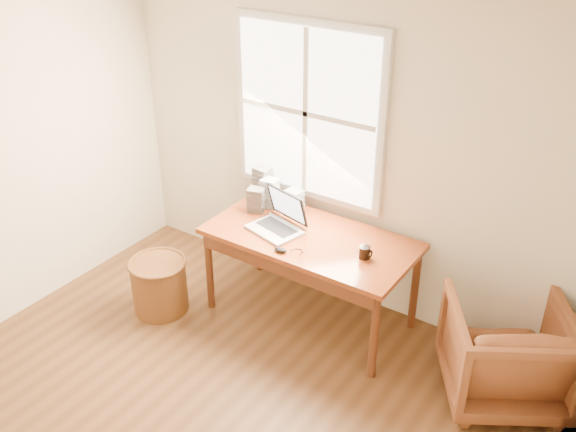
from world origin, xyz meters
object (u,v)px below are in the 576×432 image
Objects in this scene: coffee_mug at (365,252)px; cd_stack_a at (270,193)px; wicker_stool at (160,286)px; laptop at (274,215)px; desk at (311,238)px; armchair at (506,352)px.

coffee_mug is 1.05m from cd_stack_a.
wicker_stool is 1.17m from cd_stack_a.
cd_stack_a is at bearing 144.45° from laptop.
cd_stack_a is (-0.53, 0.22, 0.14)m from desk.
cd_stack_a is at bearing -37.29° from armchair.
wicker_stool is 4.87× the size of coffee_mug.
desk is 3.61× the size of wicker_stool.
laptop is at bearing 32.31° from wicker_stool.
wicker_stool is at bearing -18.51° from armchair.
cd_stack_a is (-0.26, 0.31, -0.01)m from laptop.
armchair is at bearing 0.00° from desk.
cd_stack_a reaches higher than coffee_mug.
wicker_stool is at bearing 175.34° from coffee_mug.
coffee_mug reaches higher than desk.
cd_stack_a is (-1.01, 0.26, 0.08)m from coffee_mug.
armchair is 8.71× the size of coffee_mug.
coffee_mug is at bearing -5.23° from desk.
laptop is (-1.82, -0.09, 0.53)m from armchair.
coffee_mug reaches higher than wicker_stool.
desk is at bearing 29.17° from wicker_stool.
laptop reaches higher than cd_stack_a.
wicker_stool is (-2.61, -0.59, -0.14)m from armchair.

